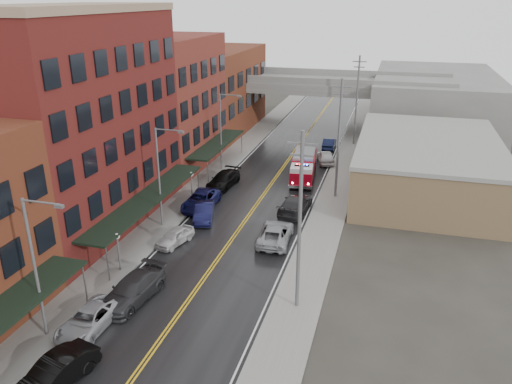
# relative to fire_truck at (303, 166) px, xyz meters

# --- Properties ---
(road) EXTENTS (11.00, 160.00, 0.02)m
(road) POSITION_rel_fire_truck_xyz_m (-3.05, -9.41, -1.51)
(road) COLOR black
(road) RESTS_ON ground
(sidewalk_left) EXTENTS (3.00, 160.00, 0.15)m
(sidewalk_left) POSITION_rel_fire_truck_xyz_m (-10.35, -9.41, -1.44)
(sidewalk_left) COLOR slate
(sidewalk_left) RESTS_ON ground
(sidewalk_right) EXTENTS (3.00, 160.00, 0.15)m
(sidewalk_right) POSITION_rel_fire_truck_xyz_m (4.25, -9.41, -1.44)
(sidewalk_right) COLOR slate
(sidewalk_right) RESTS_ON ground
(curb_left) EXTENTS (0.30, 160.00, 0.15)m
(curb_left) POSITION_rel_fire_truck_xyz_m (-8.70, -9.41, -1.44)
(curb_left) COLOR gray
(curb_left) RESTS_ON ground
(curb_right) EXTENTS (0.30, 160.00, 0.15)m
(curb_right) POSITION_rel_fire_truck_xyz_m (2.60, -9.41, -1.44)
(curb_right) COLOR gray
(curb_right) RESTS_ON ground
(brick_building_b) EXTENTS (9.00, 20.00, 18.00)m
(brick_building_b) POSITION_rel_fire_truck_xyz_m (-16.35, -16.41, 7.48)
(brick_building_b) COLOR #5B1B18
(brick_building_b) RESTS_ON ground
(brick_building_c) EXTENTS (9.00, 15.00, 15.00)m
(brick_building_c) POSITION_rel_fire_truck_xyz_m (-16.35, 1.09, 5.98)
(brick_building_c) COLOR maroon
(brick_building_c) RESTS_ON ground
(brick_building_far) EXTENTS (9.00, 20.00, 12.00)m
(brick_building_far) POSITION_rel_fire_truck_xyz_m (-16.35, 18.59, 4.48)
(brick_building_far) COLOR #622D19
(brick_building_far) RESTS_ON ground
(tan_building) EXTENTS (14.00, 22.00, 5.00)m
(tan_building) POSITION_rel_fire_truck_xyz_m (12.95, 0.59, 0.98)
(tan_building) COLOR brown
(tan_building) RESTS_ON ground
(right_far_block) EXTENTS (18.00, 30.00, 8.00)m
(right_far_block) POSITION_rel_fire_truck_xyz_m (14.95, 30.59, 2.48)
(right_far_block) COLOR slate
(right_far_block) RESTS_ON ground
(awning_1) EXTENTS (2.60, 18.00, 3.09)m
(awning_1) POSITION_rel_fire_truck_xyz_m (-10.55, -16.41, 1.47)
(awning_1) COLOR black
(awning_1) RESTS_ON ground
(awning_2) EXTENTS (2.60, 13.00, 3.09)m
(awning_2) POSITION_rel_fire_truck_xyz_m (-10.54, 1.09, 1.47)
(awning_2) COLOR black
(awning_2) RESTS_ON ground
(globe_lamp_1) EXTENTS (0.44, 0.44, 3.12)m
(globe_lamp_1) POSITION_rel_fire_truck_xyz_m (-9.45, -23.41, 0.79)
(globe_lamp_1) COLOR #59595B
(globe_lamp_1) RESTS_ON ground
(globe_lamp_2) EXTENTS (0.44, 0.44, 3.12)m
(globe_lamp_2) POSITION_rel_fire_truck_xyz_m (-9.45, -9.41, 0.79)
(globe_lamp_2) COLOR #59595B
(globe_lamp_2) RESTS_ON ground
(street_lamp_0) EXTENTS (2.64, 0.22, 9.00)m
(street_lamp_0) POSITION_rel_fire_truck_xyz_m (-9.60, -31.41, 3.67)
(street_lamp_0) COLOR #59595B
(street_lamp_0) RESTS_ON ground
(street_lamp_1) EXTENTS (2.64, 0.22, 9.00)m
(street_lamp_1) POSITION_rel_fire_truck_xyz_m (-9.60, -15.41, 3.67)
(street_lamp_1) COLOR #59595B
(street_lamp_1) RESTS_ON ground
(street_lamp_2) EXTENTS (2.64, 0.22, 9.00)m
(street_lamp_2) POSITION_rel_fire_truck_xyz_m (-9.60, 0.59, 3.67)
(street_lamp_2) COLOR #59595B
(street_lamp_2) RESTS_ON ground
(utility_pole_0) EXTENTS (1.80, 0.24, 12.00)m
(utility_pole_0) POSITION_rel_fire_truck_xyz_m (4.15, -24.41, 4.79)
(utility_pole_0) COLOR #59595B
(utility_pole_0) RESTS_ON ground
(utility_pole_1) EXTENTS (1.80, 0.24, 12.00)m
(utility_pole_1) POSITION_rel_fire_truck_xyz_m (4.15, -4.41, 4.79)
(utility_pole_1) COLOR #59595B
(utility_pole_1) RESTS_ON ground
(utility_pole_2) EXTENTS (1.80, 0.24, 12.00)m
(utility_pole_2) POSITION_rel_fire_truck_xyz_m (4.15, 15.59, 4.79)
(utility_pole_2) COLOR #59595B
(utility_pole_2) RESTS_ON ground
(overpass) EXTENTS (40.00, 10.00, 7.50)m
(overpass) POSITION_rel_fire_truck_xyz_m (-3.05, 22.59, 4.47)
(overpass) COLOR slate
(overpass) RESTS_ON ground
(fire_truck) EXTENTS (3.72, 7.89, 2.80)m
(fire_truck) POSITION_rel_fire_truck_xyz_m (0.00, 0.00, 0.00)
(fire_truck) COLOR #9E0716
(fire_truck) RESTS_ON ground
(parked_car_left_1) EXTENTS (2.81, 5.19, 1.62)m
(parked_car_left_1) POSITION_rel_fire_truck_xyz_m (-6.65, -34.86, -0.71)
(parked_car_left_1) COLOR black
(parked_car_left_1) RESTS_ON ground
(parked_car_left_2) EXTENTS (2.47, 5.03, 1.37)m
(parked_car_left_2) POSITION_rel_fire_truck_xyz_m (-7.69, -30.17, -0.83)
(parked_car_left_2) COLOR #999CA1
(parked_car_left_2) RESTS_ON ground
(parked_car_left_3) EXTENTS (3.03, 5.96, 1.66)m
(parked_car_left_3) POSITION_rel_fire_truck_xyz_m (-6.65, -26.60, -0.69)
(parked_car_left_3) COLOR #2A2A2D
(parked_car_left_3) RESTS_ON ground
(parked_car_left_4) EXTENTS (2.52, 4.16, 1.32)m
(parked_car_left_4) POSITION_rel_fire_truck_xyz_m (-7.37, -18.25, -0.86)
(parked_car_left_4) COLOR silver
(parked_car_left_4) RESTS_ON ground
(parked_car_left_5) EXTENTS (2.82, 4.90, 1.53)m
(parked_car_left_5) POSITION_rel_fire_truck_xyz_m (-6.77, -13.06, -0.75)
(parked_car_left_5) COLOR black
(parked_car_left_5) RESTS_ON ground
(parked_car_left_6) EXTENTS (2.65, 5.64, 1.56)m
(parked_car_left_6) POSITION_rel_fire_truck_xyz_m (-8.05, -10.61, -0.74)
(parked_car_left_6) COLOR #121445
(parked_car_left_6) RESTS_ON ground
(parked_car_left_7) EXTENTS (2.76, 5.61, 1.57)m
(parked_car_left_7) POSITION_rel_fire_truck_xyz_m (-7.82, -4.61, -0.73)
(parked_car_left_7) COLOR black
(parked_car_left_7) RESTS_ON ground
(parked_car_right_0) EXTENTS (2.88, 5.68, 1.54)m
(parked_car_right_0) POSITION_rel_fire_truck_xyz_m (0.55, -15.61, -0.75)
(parked_car_right_0) COLOR gray
(parked_car_right_0) RESTS_ON ground
(parked_car_right_1) EXTENTS (2.72, 5.88, 1.66)m
(parked_car_right_1) POSITION_rel_fire_truck_xyz_m (0.95, -9.30, -0.69)
(parked_car_right_1) COLOR black
(parked_car_right_1) RESTS_ON ground
(parked_car_right_2) EXTENTS (3.00, 4.94, 1.57)m
(parked_car_right_2) POSITION_rel_fire_truck_xyz_m (1.57, 6.53, -0.73)
(parked_car_right_2) COLOR silver
(parked_car_right_2) RESTS_ON ground
(parked_car_right_3) EXTENTS (1.67, 4.44, 1.45)m
(parked_car_right_3) POSITION_rel_fire_truck_xyz_m (1.16, 12.79, -0.79)
(parked_car_right_3) COLOR black
(parked_car_right_3) RESTS_ON ground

